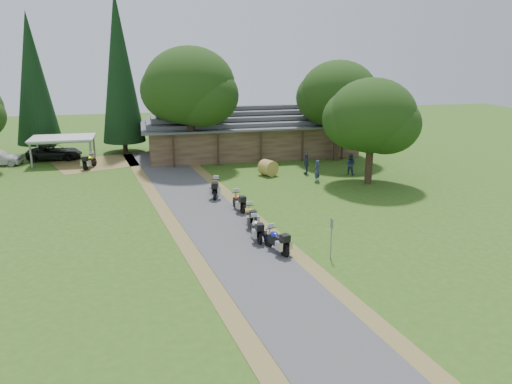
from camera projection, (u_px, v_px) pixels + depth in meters
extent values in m
plane|color=#325518|center=(237.00, 247.00, 26.82)|extent=(120.00, 120.00, 0.00)
plane|color=#464548|center=(216.00, 224.00, 30.46)|extent=(51.95, 51.95, 0.00)
imported|color=black|center=(54.00, 149.00, 47.53)|extent=(2.64, 5.56, 2.08)
imported|color=navy|center=(317.00, 169.00, 39.72)|extent=(0.72, 0.70, 2.06)
imported|color=navy|center=(350.00, 162.00, 41.88)|extent=(0.73, 0.73, 2.11)
imported|color=navy|center=(306.00, 162.00, 42.13)|extent=(0.53, 0.66, 2.07)
cylinder|color=#A5803C|center=(268.00, 168.00, 41.71)|extent=(1.70, 1.65, 1.31)
cone|color=black|center=(120.00, 73.00, 49.10)|extent=(4.22, 4.22, 15.78)
cone|color=black|center=(34.00, 85.00, 48.39)|extent=(4.28, 4.28, 13.76)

